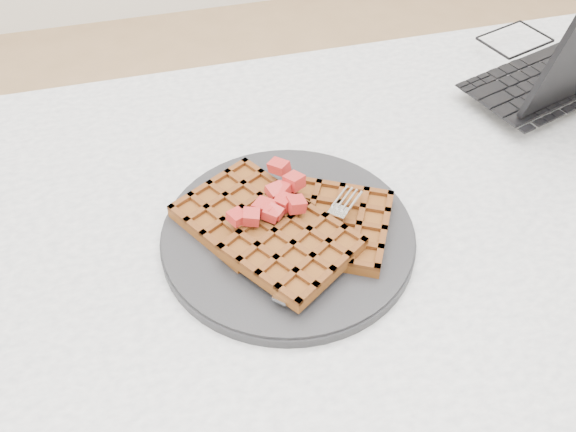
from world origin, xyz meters
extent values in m
cube|color=silver|center=(0.00, 0.00, 0.73)|extent=(1.20, 0.80, 0.03)
cube|color=white|center=(-0.55, 0.35, 0.36)|extent=(0.06, 0.06, 0.72)
cube|color=white|center=(0.55, 0.35, 0.36)|extent=(0.06, 0.06, 0.72)
cylinder|color=black|center=(-0.16, 0.02, 0.76)|extent=(0.29, 0.29, 0.02)
imported|color=black|center=(0.30, 0.26, 0.76)|extent=(0.37, 0.30, 0.03)
camera|label=1|loc=(-0.28, -0.45, 1.29)|focal=40.00mm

